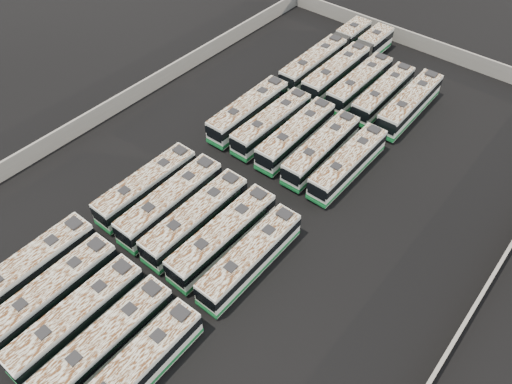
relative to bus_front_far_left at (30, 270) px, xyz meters
name	(u,v)px	position (x,y,z in m)	size (l,w,h in m)	color
ground	(261,194)	(8.55, 20.94, -1.74)	(140.00, 140.00, 0.00)	black
perimeter_wall	(261,186)	(8.55, 20.94, -0.64)	(45.20, 73.20, 2.20)	gray
bus_front_far_left	(30,270)	(0.00, 0.00, 0.00)	(2.68, 12.11, 3.40)	white
bus_front_left	(53,292)	(3.44, -0.07, -0.04)	(2.73, 11.83, 3.32)	white
bus_front_center	(77,318)	(6.94, -0.28, -0.02)	(2.65, 12.00, 3.37)	white
bus_front_right	(107,342)	(10.38, -0.06, -0.03)	(2.59, 11.88, 3.34)	white
bus_front_far_right	(135,371)	(13.81, -0.20, -0.02)	(2.81, 12.00, 3.37)	white
bus_midfront_far_left	(147,186)	(0.07, 13.18, -0.06)	(2.47, 11.66, 3.28)	white
bus_midfront_left	(171,202)	(3.53, 13.22, 0.01)	(2.82, 12.19, 3.42)	white
bus_midfront_center	(196,219)	(6.90, 13.22, 0.00)	(2.65, 12.10, 3.40)	white
bus_midfront_right	(223,236)	(10.30, 13.26, 0.01)	(2.64, 12.16, 3.42)	white
bus_midfront_far_right	(250,258)	(13.73, 13.06, -0.05)	(2.58, 11.73, 3.30)	white
bus_midback_far_left	(248,111)	(-0.03, 29.06, 0.00)	(2.72, 12.09, 3.40)	white
bus_midback_left	(272,123)	(3.44, 29.06, -0.05)	(2.54, 11.74, 3.31)	white
bus_midback_center	(296,135)	(6.86, 29.07, -0.02)	(2.80, 11.97, 3.36)	white
bus_midback_right	(321,149)	(10.39, 28.91, -0.05)	(2.78, 11.82, 3.31)	white
bus_midback_far_right	(348,163)	(13.77, 28.90, -0.06)	(2.47, 11.64, 3.28)	white
bus_back_far_left	(327,54)	(-0.07, 45.47, -0.01)	(2.78, 18.71, 3.39)	white
bus_back_left	(349,62)	(3.41, 45.58, 0.01)	(2.79, 18.90, 3.42)	white
bus_back_center	(360,83)	(6.97, 42.29, -0.04)	(2.55, 11.79, 3.32)	white
bus_back_right	(383,94)	(10.36, 42.22, -0.07)	(2.66, 11.62, 3.26)	white
bus_back_far_right	(410,104)	(13.86, 42.34, 0.01)	(2.82, 12.21, 3.43)	white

